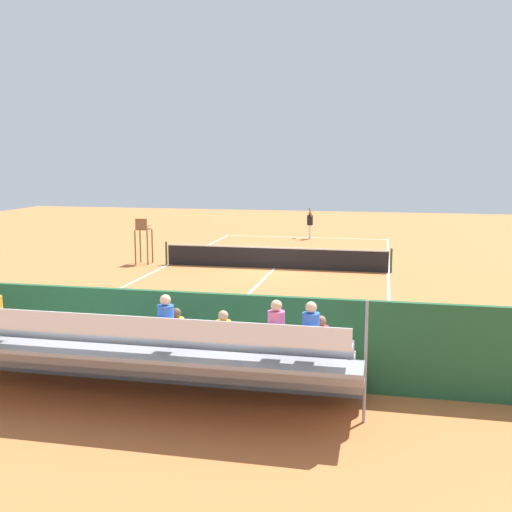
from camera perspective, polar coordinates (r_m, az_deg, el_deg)
ground_plane at (r=27.39m, az=1.73°, el=-1.17°), size 60.00×60.00×0.00m
court_line_markings at (r=27.42m, az=1.74°, el=-1.15°), size 10.10×22.20×0.01m
tennis_net at (r=27.30m, az=1.74°, el=-0.14°), size 10.30×0.10×1.07m
backdrop_wall at (r=13.95m, az=-8.59°, el=-7.24°), size 18.00×0.16×2.00m
bleacher_stand at (r=12.70m, az=-10.48°, el=-9.02°), size 9.06×2.40×2.48m
umpire_chair at (r=28.86m, az=-10.49°, el=1.85°), size 0.67×0.67×2.14m
courtside_bench at (r=14.05m, az=4.29°, el=-8.92°), size 1.80×0.40×0.93m
equipment_bag at (r=14.30m, az=-1.50°, el=-10.18°), size 0.90×0.36×0.36m
tennis_player at (r=37.35m, az=5.05°, el=3.14°), size 0.43×0.55×1.93m
tennis_racket at (r=37.32m, az=3.94°, el=1.61°), size 0.59×0.37×0.03m
tennis_ball_near at (r=36.72m, az=4.36°, el=1.50°), size 0.07×0.07×0.07m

